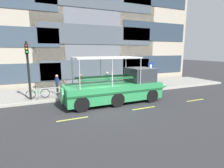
% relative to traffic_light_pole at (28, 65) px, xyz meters
% --- Properties ---
extents(ground_plane, '(120.00, 120.00, 0.00)m').
position_rel_traffic_light_pole_xyz_m(ground_plane, '(4.57, -3.81, -2.79)').
color(ground_plane, '#2B2B2D').
extents(sidewalk, '(32.00, 4.80, 0.18)m').
position_rel_traffic_light_pole_xyz_m(sidewalk, '(4.57, 1.79, -2.70)').
color(sidewalk, gray).
rests_on(sidewalk, ground_plane).
extents(curb_edge, '(32.00, 0.18, 0.18)m').
position_rel_traffic_light_pole_xyz_m(curb_edge, '(4.57, -0.70, -2.70)').
color(curb_edge, '#B2ADA3').
rests_on(curb_edge, ground_plane).
extents(lane_centreline, '(25.80, 0.12, 0.01)m').
position_rel_traffic_light_pole_xyz_m(lane_centreline, '(4.57, -4.77, -2.78)').
color(lane_centreline, '#DBD64C').
rests_on(lane_centreline, ground_plane).
extents(curb_guardrail, '(10.69, 0.09, 0.86)m').
position_rel_traffic_light_pole_xyz_m(curb_guardrail, '(5.85, -0.36, -2.03)').
color(curb_guardrail, gray).
rests_on(curb_guardrail, sidewalk).
extents(traffic_light_pole, '(0.24, 0.46, 4.32)m').
position_rel_traffic_light_pole_xyz_m(traffic_light_pole, '(0.00, 0.00, 0.00)').
color(traffic_light_pole, black).
rests_on(traffic_light_pole, sidewalk).
extents(parking_sign, '(0.60, 0.12, 2.54)m').
position_rel_traffic_light_pole_xyz_m(parking_sign, '(10.85, -0.06, -0.88)').
color(parking_sign, '#4C4F54').
rests_on(parking_sign, sidewalk).
extents(leaned_bicycle, '(1.74, 0.46, 0.96)m').
position_rel_traffic_light_pole_xyz_m(leaned_bicycle, '(0.52, 0.15, -2.23)').
color(leaned_bicycle, black).
rests_on(leaned_bicycle, sidewalk).
extents(duck_tour_boat, '(8.94, 2.59, 3.39)m').
position_rel_traffic_light_pole_xyz_m(duck_tour_boat, '(6.14, -2.62, -1.70)').
color(duck_tour_boat, '#2D9351').
rests_on(duck_tour_boat, ground_plane).
extents(pedestrian_near_bow, '(0.39, 0.29, 1.54)m').
position_rel_traffic_light_pole_xyz_m(pedestrian_near_bow, '(8.90, 0.83, -1.68)').
color(pedestrian_near_bow, '#47423D').
rests_on(pedestrian_near_bow, sidewalk).
extents(pedestrian_mid_left, '(0.48, 0.25, 1.70)m').
position_rel_traffic_light_pole_xyz_m(pedestrian_mid_left, '(6.66, 0.96, -1.58)').
color(pedestrian_mid_left, '#1E2338').
rests_on(pedestrian_mid_left, sidewalk).
extents(pedestrian_mid_right, '(0.37, 0.35, 1.64)m').
position_rel_traffic_light_pole_xyz_m(pedestrian_mid_right, '(4.09, 0.85, -1.62)').
color(pedestrian_mid_right, black).
rests_on(pedestrian_mid_right, sidewalk).
extents(pedestrian_near_stern, '(0.27, 0.46, 1.68)m').
position_rel_traffic_light_pole_xyz_m(pedestrian_near_stern, '(2.08, 0.93, -1.59)').
color(pedestrian_near_stern, '#47423D').
rests_on(pedestrian_near_stern, sidewalk).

